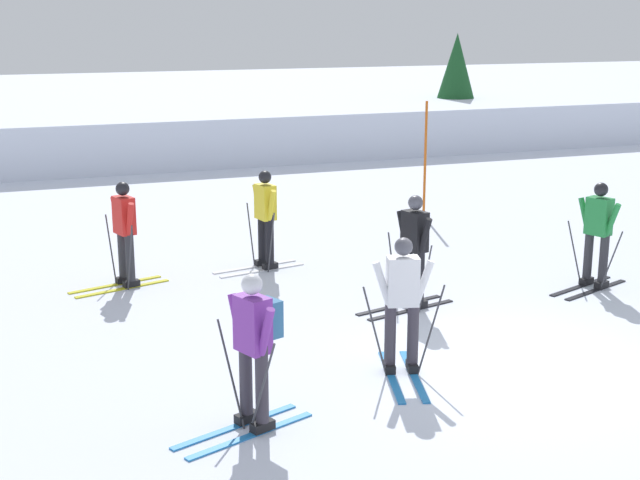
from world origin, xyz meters
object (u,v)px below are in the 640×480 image
(trail_marker_pole, at_px, (425,160))
(conifer_far_left, at_px, (456,77))
(skier_green, at_px, (597,232))
(skier_purple, at_px, (255,343))
(skier_white, at_px, (402,302))
(skier_yellow, at_px, (265,216))
(skier_black, at_px, (414,248))
(skier_red, at_px, (124,231))

(trail_marker_pole, height_order, conifer_far_left, conifer_far_left)
(skier_green, bearing_deg, conifer_far_left, 68.77)
(skier_purple, height_order, conifer_far_left, conifer_far_left)
(skier_green, xyz_separation_m, skier_purple, (-6.53, -3.00, 0.04))
(skier_purple, distance_m, skier_white, 2.25)
(skier_purple, bearing_deg, skier_yellow, 72.25)
(skier_black, xyz_separation_m, skier_yellow, (-1.46, 2.79, 0.00))
(skier_yellow, distance_m, skier_purple, 6.18)
(skier_black, distance_m, skier_yellow, 3.15)
(skier_green, relative_size, skier_white, 1.00)
(skier_black, distance_m, skier_purple, 4.56)
(trail_marker_pole, distance_m, conifer_far_left, 13.00)
(skier_green, height_order, skier_red, same)
(skier_red, bearing_deg, skier_purple, -84.64)
(skier_purple, relative_size, skier_red, 1.00)
(skier_purple, bearing_deg, conifer_far_left, 56.52)
(skier_yellow, distance_m, conifer_far_left, 17.76)
(trail_marker_pole, relative_size, conifer_far_left, 0.69)
(skier_yellow, bearing_deg, trail_marker_pole, 31.59)
(skier_yellow, height_order, skier_white, same)
(skier_yellow, distance_m, skier_red, 2.43)
(skier_yellow, bearing_deg, skier_red, -174.62)
(skier_white, bearing_deg, skier_yellow, 92.36)
(skier_black, height_order, skier_purple, same)
(skier_black, bearing_deg, conifer_far_left, 59.75)
(skier_black, height_order, skier_yellow, same)
(skier_black, xyz_separation_m, trail_marker_pole, (2.93, 5.49, 0.33))
(skier_white, distance_m, trail_marker_pole, 8.82)
(skier_green, xyz_separation_m, conifer_far_left, (6.48, 16.68, 1.22))
(skier_black, relative_size, skier_red, 1.00)
(skier_red, distance_m, trail_marker_pole, 7.42)
(skier_purple, relative_size, conifer_far_left, 0.47)
(conifer_far_left, bearing_deg, trail_marker_pole, -121.28)
(skier_yellow, relative_size, trail_marker_pole, 0.69)
(conifer_far_left, bearing_deg, skier_purple, -123.48)
(skier_purple, bearing_deg, trail_marker_pole, 53.84)
(skier_black, xyz_separation_m, skier_white, (-1.25, -2.26, 0.00))
(trail_marker_pole, bearing_deg, skier_yellow, -148.41)
(skier_black, bearing_deg, skier_yellow, 117.65)
(skier_green, relative_size, skier_black, 1.00)
(skier_yellow, height_order, conifer_far_left, conifer_far_left)
(skier_yellow, height_order, trail_marker_pole, trail_marker_pole)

